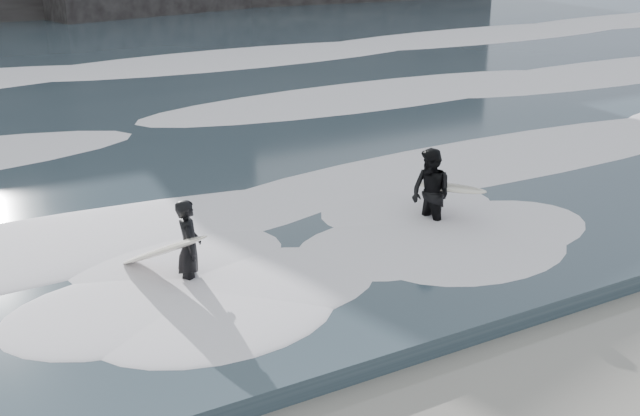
{
  "coord_description": "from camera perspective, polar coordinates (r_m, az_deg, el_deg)",
  "views": [
    {
      "loc": [
        -6.18,
        -4.27,
        5.51
      ],
      "look_at": [
        0.07,
        6.47,
        1.0
      ],
      "focal_mm": 45.0,
      "sensor_mm": 36.0,
      "label": 1
    }
  ],
  "objects": [
    {
      "name": "foam_mid",
      "position": [
        21.79,
        -12.94,
        5.93
      ],
      "size": [
        60.0,
        4.0,
        0.24
      ],
      "primitive_type": "ellipsoid",
      "color": "white",
      "rests_on": "sea"
    },
    {
      "name": "sea",
      "position": [
        34.26,
        -19.73,
        9.79
      ],
      "size": [
        90.0,
        52.0,
        0.3
      ],
      "primitive_type": "cube",
      "color": "#30404A",
      "rests_on": "ground"
    },
    {
      "name": "surfer_right",
      "position": [
        14.55,
        8.03,
        1.03
      ],
      "size": [
        1.05,
        1.97,
        1.67
      ],
      "color": "black",
      "rests_on": "ground"
    },
    {
      "name": "surfer_left",
      "position": [
        12.33,
        -9.84,
        -2.88
      ],
      "size": [
        1.27,
        2.1,
        1.56
      ],
      "color": "black",
      "rests_on": "ground"
    },
    {
      "name": "foam_near",
      "position": [
        15.5,
        -4.92,
        0.62
      ],
      "size": [
        60.0,
        3.2,
        0.2
      ],
      "primitive_type": "ellipsoid",
      "color": "white",
      "rests_on": "sea"
    },
    {
      "name": "foam_far",
      "position": [
        30.34,
        -18.26,
        9.35
      ],
      "size": [
        60.0,
        4.8,
        0.3
      ],
      "primitive_type": "ellipsoid",
      "color": "white",
      "rests_on": "sea"
    }
  ]
}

